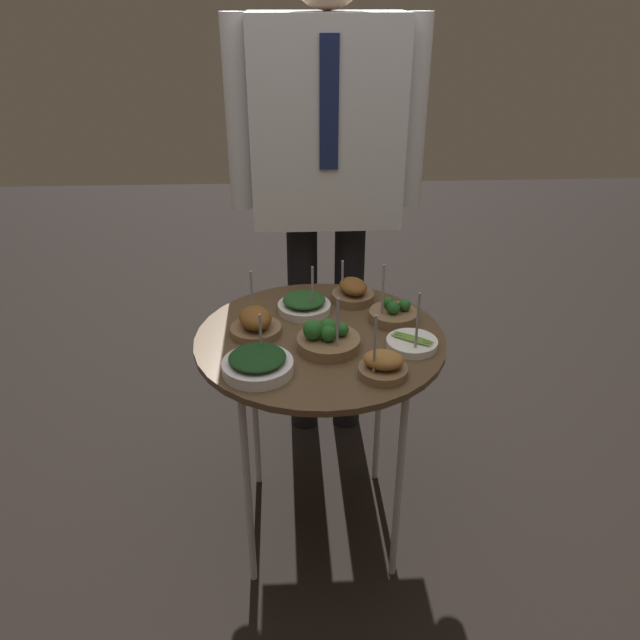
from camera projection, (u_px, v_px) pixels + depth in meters
name	position (u px, v px, depth m)	size (l,w,h in m)	color
ground_plane	(320.00, 522.00, 2.04)	(8.00, 8.00, 0.00)	black
serving_cart	(320.00, 351.00, 1.73)	(0.69, 0.69, 0.70)	brown
bowl_roast_front_left	(256.00, 323.00, 1.70)	(0.14, 0.14, 0.17)	brown
bowl_broccoli_back_left	(327.00, 339.00, 1.63)	(0.17, 0.17, 0.17)	brown
bowl_broccoli_near_rim	(394.00, 314.00, 1.77)	(0.14, 0.14, 0.18)	brown
bowl_roast_center	(353.00, 292.00, 1.88)	(0.13, 0.13, 0.13)	brown
bowl_roast_far_rim	(383.00, 365.00, 1.52)	(0.12, 0.12, 0.18)	brown
bowl_spinach_front_center	(258.00, 364.00, 1.53)	(0.18, 0.18, 0.14)	silver
bowl_spinach_mid_right	(304.00, 304.00, 1.82)	(0.16, 0.16, 0.16)	silver
bowl_asparagus_back_right	(412.00, 343.00, 1.65)	(0.14, 0.14, 0.18)	white
waiter_figure	(327.00, 149.00, 2.00)	(0.63, 0.24, 1.71)	black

